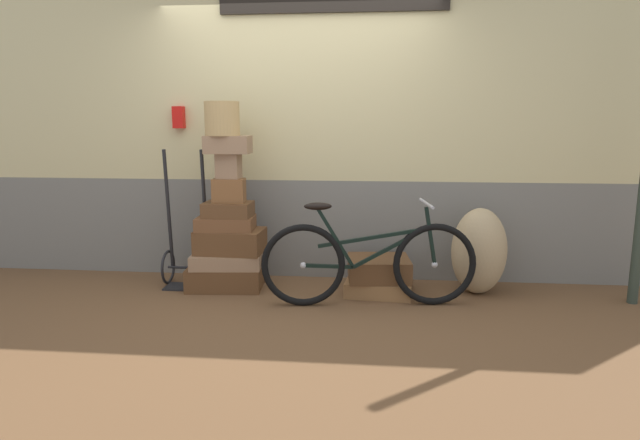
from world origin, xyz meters
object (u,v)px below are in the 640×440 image
at_px(suitcase_7, 228,145).
at_px(suitcase_8, 379,286).
at_px(suitcase_1, 227,260).
at_px(suitcase_6, 229,166).
at_px(suitcase_3, 226,223).
at_px(luggage_trolley, 188,256).
at_px(wicker_basket, 222,119).
at_px(burlap_sack, 479,251).
at_px(suitcase_9, 379,268).
at_px(suitcase_2, 230,241).
at_px(suitcase_5, 229,190).
at_px(bicycle, 368,262).
at_px(suitcase_0, 226,277).
at_px(suitcase_4, 228,210).

relative_size(suitcase_7, suitcase_8, 0.69).
height_order(suitcase_1, suitcase_7, suitcase_7).
xyz_separation_m(suitcase_1, suitcase_6, (0.03, 0.03, 0.83)).
height_order(suitcase_1, suitcase_6, suitcase_6).
bearing_deg(suitcase_3, luggage_trolley, 169.24).
xyz_separation_m(wicker_basket, burlap_sack, (2.20, 0.06, -1.12)).
height_order(suitcase_9, luggage_trolley, luggage_trolley).
relative_size(suitcase_2, suitcase_5, 2.12).
bearing_deg(luggage_trolley, burlap_sack, 0.22).
height_order(suitcase_1, bicycle, bicycle).
bearing_deg(bicycle, suitcase_7, 163.81).
distance_m(suitcase_6, burlap_sack, 2.28).
bearing_deg(suitcase_9, wicker_basket, 173.85).
relative_size(suitcase_1, suitcase_2, 1.05).
relative_size(suitcase_1, suitcase_3, 1.23).
xyz_separation_m(luggage_trolley, bicycle, (1.63, -0.40, 0.08)).
xyz_separation_m(suitcase_0, suitcase_9, (1.36, -0.03, 0.12)).
height_order(suitcase_2, bicycle, bicycle).
distance_m(suitcase_0, suitcase_1, 0.17).
bearing_deg(suitcase_8, suitcase_3, -176.30).
xyz_separation_m(suitcase_5, suitcase_8, (1.31, -0.02, -0.82)).
height_order(suitcase_2, suitcase_4, suitcase_4).
distance_m(suitcase_6, luggage_trolley, 0.92).
bearing_deg(suitcase_2, wicker_basket, -179.56).
xyz_separation_m(suitcase_4, suitcase_8, (1.32, -0.02, -0.65)).
bearing_deg(suitcase_4, bicycle, -15.17).
xyz_separation_m(suitcase_7, luggage_trolley, (-0.41, 0.05, -1.00)).
relative_size(suitcase_7, bicycle, 0.22).
bearing_deg(suitcase_0, suitcase_2, -4.66).
distance_m(suitcase_8, burlap_sack, 0.91).
distance_m(suitcase_3, suitcase_9, 1.40).
bearing_deg(suitcase_1, suitcase_0, 126.94).
height_order(suitcase_2, suitcase_7, suitcase_7).
relative_size(wicker_basket, bicycle, 0.17).
xyz_separation_m(suitcase_2, suitcase_9, (1.31, -0.03, -0.21)).
bearing_deg(wicker_basket, suitcase_6, -2.99).
bearing_deg(luggage_trolley, suitcase_9, -2.45).
relative_size(suitcase_4, suitcase_5, 1.51).
bearing_deg(suitcase_4, suitcase_6, 22.28).
relative_size(suitcase_0, suitcase_8, 1.17).
bearing_deg(suitcase_0, suitcase_4, -13.51).
distance_m(suitcase_5, suitcase_9, 1.46).
relative_size(suitcase_8, bicycle, 0.32).
bearing_deg(wicker_basket, luggage_trolley, 172.81).
xyz_separation_m(suitcase_8, bicycle, (-0.09, -0.33, 0.29)).
height_order(suitcase_2, suitcase_3, suitcase_3).
height_order(suitcase_6, wicker_basket, wicker_basket).
xyz_separation_m(suitcase_5, suitcase_7, (0.00, 0.01, 0.39)).
height_order(suitcase_3, bicycle, bicycle).
bearing_deg(suitcase_6, wicker_basket, -177.81).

